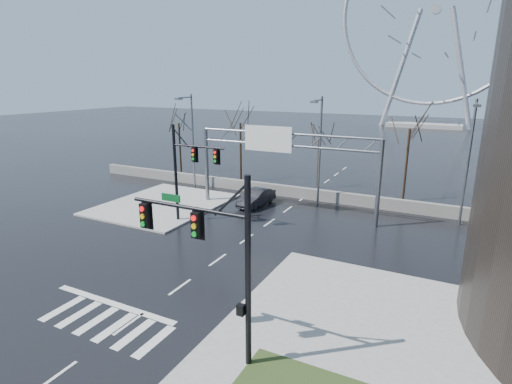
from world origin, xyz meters
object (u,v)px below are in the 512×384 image
Objects in this scene: ferris_wheel at (435,17)px; car at (256,198)px; signal_mast_near at (217,250)px; signal_mast_far at (186,165)px; sign_gantry at (280,155)px.

ferris_wheel is 10.90× the size of car.
car is at bearing 112.56° from signal_mast_near.
sign_gantry is (5.49, 6.00, 0.35)m from signal_mast_far.
signal_mast_far is at bearing -107.09° from car.
car is (-2.72, 0.83, -4.41)m from sign_gantry.
ferris_wheel reaches higher than car.
signal_mast_far reaches higher than car.
signal_mast_near is 1.00× the size of signal_mast_far.
ferris_wheel reaches higher than signal_mast_far.
signal_mast_near reaches higher than sign_gantry.
signal_mast_far is 8.42m from car.
signal_mast_far reaches higher than sign_gantry.
ferris_wheel reaches higher than signal_mast_near.
signal_mast_near is 17.03m from signal_mast_far.
signal_mast_near reaches higher than car.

